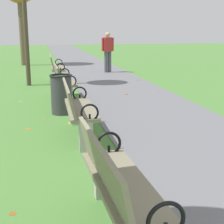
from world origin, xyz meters
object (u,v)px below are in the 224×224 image
object	(u,v)px
park_bench_5	(56,68)
pedestrian_walking	(108,50)
park_bench_4	(63,81)
park_bench_2	(117,185)
trash_bin	(61,94)
park_bench_3	(77,108)

from	to	relation	value
park_bench_5	pedestrian_walking	bearing A→B (deg)	44.31
park_bench_4	park_bench_5	xyz separation A→B (m)	(0.00, 3.02, 0.00)
park_bench_2	pedestrian_walking	size ratio (longest dim) A/B	1.00
pedestrian_walking	trash_bin	world-z (taller)	pedestrian_walking
park_bench_4	pedestrian_walking	bearing A→B (deg)	66.85
park_bench_2	pedestrian_walking	world-z (taller)	pedestrian_walking
park_bench_5	trash_bin	distance (m)	4.46
park_bench_3	trash_bin	distance (m)	1.67
park_bench_2	park_bench_4	distance (m)	6.01
park_bench_4	park_bench_5	size ratio (longest dim) A/B	1.00
pedestrian_walking	trash_bin	size ratio (longest dim) A/B	1.93
park_bench_4	park_bench_5	world-z (taller)	same
park_bench_5	park_bench_3	bearing A→B (deg)	-90.00
park_bench_4	park_bench_5	bearing A→B (deg)	90.00
park_bench_2	trash_bin	size ratio (longest dim) A/B	1.92
park_bench_4	trash_bin	distance (m)	1.45
park_bench_2	park_bench_4	size ratio (longest dim) A/B	1.01
park_bench_2	park_bench_5	distance (m)	9.03
park_bench_4	pedestrian_walking	world-z (taller)	pedestrian_walking
park_bench_3	park_bench_4	size ratio (longest dim) A/B	1.00
trash_bin	park_bench_3	bearing A→B (deg)	-84.94
park_bench_2	park_bench_4	world-z (taller)	same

